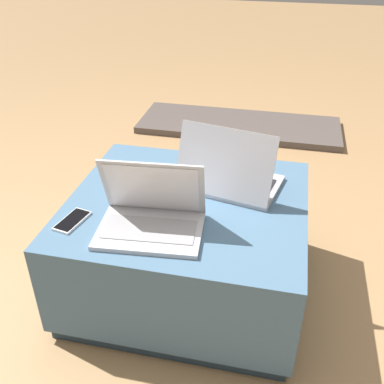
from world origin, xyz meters
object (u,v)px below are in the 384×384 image
(laptop_near, at_px, (151,215))
(cell_phone, at_px, (72,221))
(backpack, at_px, (223,182))
(laptop_far, at_px, (229,176))
(coffee_mug, at_px, (148,181))

(laptop_near, height_order, cell_phone, laptop_near)
(laptop_near, relative_size, backpack, 0.78)
(laptop_near, height_order, laptop_far, laptop_far)
(laptop_far, height_order, coffee_mug, laptop_far)
(laptop_far, distance_m, coffee_mug, 0.30)
(laptop_far, bearing_deg, laptop_near, 67.28)
(laptop_near, xyz_separation_m, backpack, (0.13, 0.72, -0.27))
(backpack, bearing_deg, laptop_far, 98.25)
(laptop_far, relative_size, backpack, 0.88)
(laptop_far, distance_m, cell_phone, 0.59)
(laptop_near, xyz_separation_m, cell_phone, (-0.27, -0.03, -0.05))
(coffee_mug, bearing_deg, laptop_near, -70.05)
(laptop_near, bearing_deg, laptop_far, 50.20)
(laptop_far, relative_size, coffee_mug, 3.49)
(backpack, distance_m, coffee_mug, 0.61)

